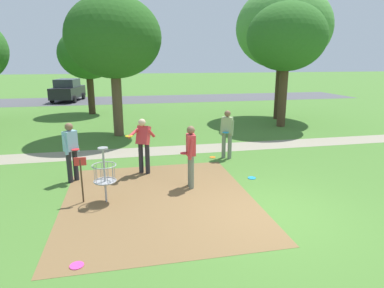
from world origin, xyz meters
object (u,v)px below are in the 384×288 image
(player_foreground_watching, at_px, (191,153))
(tree_mid_right, at_px, (283,28))
(player_throwing, at_px, (71,149))
(tree_mid_center, at_px, (287,38))
(frisbee_mid_grass, at_px, (252,178))
(disc_golf_basket, at_px, (102,173))
(frisbee_by_tee, at_px, (213,157))
(tree_near_right, at_px, (88,54))
(player_waiting_right, at_px, (227,132))
(frisbee_near_basket, at_px, (77,266))
(player_waiting_left, at_px, (143,142))
(parked_car_leftmost, at_px, (68,90))
(tree_far_left, at_px, (114,38))

(player_foreground_watching, height_order, tree_mid_right, tree_mid_right)
(player_throwing, xyz_separation_m, tree_mid_center, (9.58, 6.26, 3.49))
(frisbee_mid_grass, bearing_deg, disc_golf_basket, -168.96)
(frisbee_by_tee, relative_size, tree_near_right, 0.04)
(player_waiting_right, relative_size, frisbee_near_basket, 7.16)
(frisbee_by_tee, relative_size, tree_mid_center, 0.03)
(player_waiting_left, distance_m, parked_car_leftmost, 20.28)
(player_foreground_watching, height_order, parked_car_leftmost, parked_car_leftmost)
(frisbee_mid_grass, distance_m, tree_mid_center, 9.49)
(disc_golf_basket, height_order, player_waiting_right, player_waiting_right)
(tree_far_left, xyz_separation_m, parked_car_leftmost, (-4.24, 14.10, -3.39))
(player_throwing, relative_size, frisbee_by_tee, 7.97)
(frisbee_near_basket, bearing_deg, tree_far_left, 86.27)
(player_waiting_right, height_order, tree_far_left, tree_far_left)
(frisbee_by_tee, relative_size, tree_far_left, 0.04)
(player_waiting_right, bearing_deg, tree_far_left, 129.74)
(player_foreground_watching, height_order, frisbee_mid_grass, player_foreground_watching)
(frisbee_near_basket, bearing_deg, disc_golf_basket, 82.78)
(player_foreground_watching, height_order, tree_mid_center, tree_mid_center)
(player_throwing, height_order, tree_far_left, tree_far_left)
(frisbee_mid_grass, distance_m, parked_car_leftmost, 22.30)
(player_waiting_left, distance_m, frisbee_near_basket, 4.84)
(player_waiting_right, bearing_deg, frisbee_mid_grass, -87.08)
(disc_golf_basket, distance_m, player_waiting_left, 2.25)
(player_waiting_left, bearing_deg, player_throwing, -172.34)
(frisbee_mid_grass, bearing_deg, tree_mid_right, 60.00)
(player_throwing, height_order, player_waiting_right, same)
(disc_golf_basket, distance_m, player_throwing, 1.91)
(frisbee_by_tee, xyz_separation_m, tree_mid_right, (5.91, 6.97, 5.09))
(frisbee_near_basket, height_order, tree_far_left, tree_far_left)
(frisbee_near_basket, xyz_separation_m, parked_car_leftmost, (-3.59, 24.15, 0.91))
(frisbee_by_tee, bearing_deg, player_waiting_left, -154.93)
(disc_golf_basket, distance_m, frisbee_mid_grass, 4.34)
(disc_golf_basket, xyz_separation_m, frisbee_near_basket, (-0.33, -2.58, -0.74))
(player_waiting_right, height_order, frisbee_by_tee, player_waiting_right)
(player_waiting_right, distance_m, frisbee_by_tee, 1.08)
(disc_golf_basket, height_order, frisbee_by_tee, disc_golf_basket)
(player_waiting_right, relative_size, tree_mid_right, 0.23)
(player_foreground_watching, bearing_deg, player_waiting_right, 53.29)
(tree_mid_center, xyz_separation_m, tree_mid_right, (0.88, 2.16, 0.64))
(frisbee_by_tee, xyz_separation_m, tree_near_right, (-5.03, 11.12, 3.71))
(frisbee_near_basket, bearing_deg, tree_mid_right, 52.05)
(player_waiting_right, bearing_deg, tree_mid_center, 47.38)
(frisbee_mid_grass, xyz_separation_m, tree_near_right, (-5.60, 13.40, 3.71))
(player_waiting_right, height_order, tree_mid_right, tree_mid_right)
(player_waiting_right, height_order, frisbee_mid_grass, player_waiting_right)
(frisbee_mid_grass, bearing_deg, player_foreground_watching, -171.77)
(disc_golf_basket, relative_size, tree_mid_center, 0.23)
(player_throwing, xyz_separation_m, tree_far_left, (1.25, 5.81, 3.35))
(disc_golf_basket, relative_size, player_waiting_left, 0.81)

